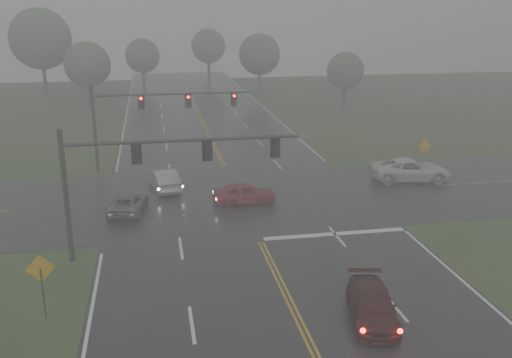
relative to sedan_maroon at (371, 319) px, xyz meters
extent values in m
cube|color=black|center=(-3.08, 14.92, 0.00)|extent=(18.00, 160.00, 0.02)
cube|color=black|center=(-3.08, 16.92, 0.00)|extent=(120.00, 14.00, 0.02)
cube|color=white|center=(1.42, 9.32, 0.00)|extent=(8.50, 0.50, 0.01)
imported|color=#36090A|center=(0.00, 0.00, 0.00)|extent=(2.77, 4.84, 1.32)
imported|color=maroon|center=(-2.92, 15.57, 0.00)|extent=(4.25, 1.72, 1.45)
imported|color=#A8AAB0|center=(-8.17, 19.78, 0.00)|extent=(2.42, 4.85, 1.53)
imported|color=#55585D|center=(-10.57, 15.43, 0.00)|extent=(2.83, 4.74, 1.23)
imported|color=silver|center=(10.44, 18.61, 0.00)|extent=(6.24, 3.47, 1.65)
cylinder|color=black|center=(-13.28, 8.41, 3.52)|extent=(0.27, 0.27, 7.05)
cylinder|color=black|center=(-13.28, 8.41, 6.26)|extent=(0.18, 0.18, 0.78)
cylinder|color=black|center=(-7.23, 8.41, 6.22)|extent=(12.11, 0.18, 0.18)
cube|color=black|center=(-9.65, 8.41, 5.63)|extent=(0.33, 0.27, 1.03)
cube|color=black|center=(-9.65, 8.57, 5.63)|extent=(0.54, 0.03, 1.22)
cube|color=black|center=(-6.02, 8.41, 5.63)|extent=(0.33, 0.27, 1.03)
cube|color=black|center=(-6.02, 8.57, 5.63)|extent=(0.54, 0.03, 1.22)
cube|color=black|center=(-2.39, 8.41, 5.63)|extent=(0.33, 0.27, 1.03)
cube|color=black|center=(-2.39, 8.57, 5.63)|extent=(0.54, 0.03, 1.22)
cylinder|color=black|center=(-13.28, 25.49, 3.45)|extent=(0.27, 0.27, 6.90)
cylinder|color=black|center=(-13.28, 25.49, 6.14)|extent=(0.17, 0.17, 0.77)
cylinder|color=black|center=(-7.08, 25.49, 6.09)|extent=(12.40, 0.17, 0.17)
cube|color=black|center=(-9.56, 25.49, 5.51)|extent=(0.33, 0.27, 1.01)
cube|color=black|center=(-9.56, 25.65, 5.51)|extent=(0.53, 0.03, 1.20)
cylinder|color=#FF0C05|center=(-9.56, 25.34, 5.83)|extent=(0.21, 0.06, 0.21)
cube|color=black|center=(-5.84, 25.49, 5.51)|extent=(0.33, 0.27, 1.01)
cube|color=black|center=(-5.84, 25.65, 5.51)|extent=(0.53, 0.03, 1.20)
cylinder|color=#FF0C05|center=(-5.84, 25.34, 5.83)|extent=(0.21, 0.06, 0.21)
cube|color=black|center=(-2.12, 25.49, 5.51)|extent=(0.33, 0.27, 1.01)
cube|color=black|center=(-2.12, 25.65, 5.51)|extent=(0.53, 0.03, 1.20)
cylinder|color=#FF0C05|center=(-2.12, 25.34, 5.83)|extent=(0.21, 0.06, 0.21)
cylinder|color=black|center=(-13.70, 2.61, 1.16)|extent=(0.08, 0.08, 2.32)
cube|color=#C3910B|center=(-13.70, 2.64, 2.32)|extent=(1.22, 0.19, 1.22)
cylinder|color=black|center=(12.01, 19.71, 1.15)|extent=(0.08, 0.08, 2.30)
cube|color=#C3910B|center=(12.01, 19.74, 2.30)|extent=(1.20, 0.20, 1.21)
cylinder|color=#352B22|center=(-16.50, 55.71, 1.63)|extent=(0.60, 0.60, 3.27)
sphere|color=#3F5337|center=(-16.50, 55.71, 5.63)|extent=(5.81, 5.81, 5.81)
cylinder|color=#352B22|center=(7.33, 63.98, 1.71)|extent=(0.55, 0.55, 3.43)
sphere|color=#3F5337|center=(7.33, 63.98, 5.90)|extent=(6.09, 6.09, 6.09)
cylinder|color=#352B22|center=(-9.74, 72.69, 1.52)|extent=(0.53, 0.53, 3.04)
sphere|color=#3F5337|center=(-9.74, 72.69, 5.23)|extent=(5.40, 5.40, 5.40)
cylinder|color=#352B22|center=(16.33, 51.38, 1.36)|extent=(0.59, 0.59, 2.72)
sphere|color=#3F5337|center=(16.33, 51.38, 4.69)|extent=(4.84, 4.84, 4.84)
cylinder|color=#352B22|center=(-23.71, 66.57, 2.41)|extent=(0.55, 0.55, 4.83)
sphere|color=#3F5337|center=(-23.71, 66.57, 8.32)|extent=(8.58, 8.58, 8.58)
cylinder|color=#352B22|center=(1.78, 83.64, 1.71)|extent=(0.55, 0.55, 3.43)
sphere|color=#3F5337|center=(1.78, 83.64, 5.90)|extent=(6.09, 6.09, 6.09)
camera|label=1|loc=(-8.76, -20.30, 12.85)|focal=40.00mm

